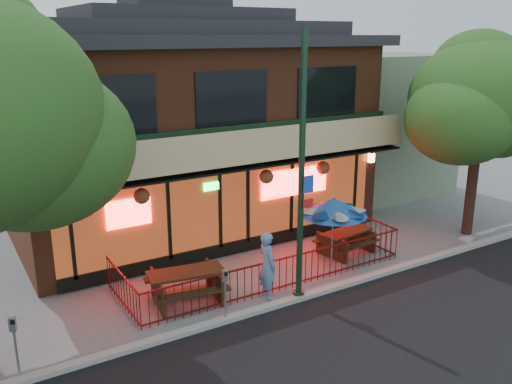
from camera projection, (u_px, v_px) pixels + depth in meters
The scene contains 13 objects.
ground at pixel (290, 292), 14.92m from camera, with size 80.00×80.00×0.00m, color gray.
curb at pixel (301, 297), 14.49m from camera, with size 80.00×0.25×0.12m, color #999993.
restaurant_building at pixel (180, 112), 19.59m from camera, with size 12.96×9.49×8.05m.
neighbor_building at pixel (356, 121), 24.88m from camera, with size 6.00×7.00×6.00m, color gray.
patio_fence at pixel (280, 265), 15.15m from camera, with size 8.44×2.62×1.00m.
street_light at pixel (301, 185), 13.70m from camera, with size 0.43×0.32×7.00m.
street_tree_right at pixel (481, 93), 18.02m from camera, with size 4.80×4.80×7.02m.
picnic_table_left at pixel (186, 281), 14.28m from camera, with size 2.21×1.83×0.85m.
picnic_table_right at pixel (346, 239), 17.45m from camera, with size 1.94×1.59×0.76m.
patio_umbrella at pixel (334, 207), 15.95m from camera, with size 2.00×1.99×2.28m.
pedestrian at pixel (267, 265), 14.37m from camera, with size 0.68×0.45×1.87m, color #5A80B4.
parking_meter_near at pixel (225, 287), 13.13m from camera, with size 0.15×0.13×1.38m.
parking_meter_far at pixel (15, 338), 10.82m from camera, with size 0.16×0.15×1.46m.
Camera 1 is at (-7.84, -11.08, 6.84)m, focal length 38.00 mm.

